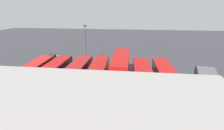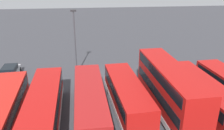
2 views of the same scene
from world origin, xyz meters
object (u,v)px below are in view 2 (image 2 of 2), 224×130
object	(u,v)px
bus_single_deck_fourth	(127,95)
bus_single_deck_sixth	(44,106)
bus_single_deck_second	(202,94)
bus_single_deck_seventh	(3,109)
lamp_post_tall	(75,38)
bus_double_decker_third	(168,88)
car_hatchback_silver	(10,71)
bus_single_deck_fifth	(90,102)

from	to	relation	value
bus_single_deck_fourth	bus_single_deck_sixth	size ratio (longest dim) A/B	0.91
bus_single_deck_second	bus_single_deck_seventh	size ratio (longest dim) A/B	1.09
bus_single_deck_seventh	lamp_post_tall	xyz separation A→B (m)	(-5.96, -10.58, 3.24)
bus_single_deck_second	bus_single_deck_fourth	size ratio (longest dim) A/B	1.08
bus_double_decker_third	bus_single_deck_sixth	world-z (taller)	bus_double_decker_third
bus_single_deck_fourth	bus_single_deck_sixth	bearing A→B (deg)	7.09
bus_single_deck_second	bus_single_deck_fourth	bearing A→B (deg)	-5.24
bus_single_deck_fourth	bus_single_deck_seventh	world-z (taller)	same
car_hatchback_silver	bus_single_deck_seventh	bearing A→B (deg)	102.82
bus_single_deck_fourth	bus_single_deck_fifth	size ratio (longest dim) A/B	0.89
bus_double_decker_third	bus_single_deck_seventh	bearing A→B (deg)	1.51
bus_single_deck_second	bus_single_deck_fifth	world-z (taller)	same
bus_double_decker_third	car_hatchback_silver	world-z (taller)	bus_double_decker_third
bus_single_deck_sixth	lamp_post_tall	world-z (taller)	lamp_post_tall
bus_single_deck_seventh	bus_single_deck_fourth	bearing A→B (deg)	-174.63
bus_double_decker_third	bus_single_deck_seventh	xyz separation A→B (m)	(14.51, 0.38, -0.83)
bus_single_deck_second	bus_single_deck_fifth	bearing A→B (deg)	0.30
bus_single_deck_fourth	bus_single_deck_seventh	bearing A→B (deg)	5.37
bus_single_deck_fourth	bus_single_deck_sixth	xyz separation A→B (m)	(7.40, 0.92, 0.00)
bus_single_deck_second	car_hatchback_silver	xyz separation A→B (m)	(20.38, -10.54, -0.92)
bus_single_deck_second	bus_single_deck_fourth	xyz separation A→B (m)	(7.15, -0.66, -0.00)
bus_single_deck_fourth	car_hatchback_silver	bearing A→B (deg)	-36.76
bus_single_deck_fourth	lamp_post_tall	xyz separation A→B (m)	(4.80, -9.57, 3.24)
lamp_post_tall	bus_double_decker_third	bearing A→B (deg)	129.98
bus_single_deck_fourth	bus_single_deck_second	bearing A→B (deg)	174.76
bus_single_deck_second	bus_double_decker_third	xyz separation A→B (m)	(3.39, -0.03, 0.83)
bus_single_deck_fourth	bus_single_deck_sixth	world-z (taller)	same
bus_double_decker_third	bus_single_deck_seventh	size ratio (longest dim) A/B	1.13
bus_double_decker_third	bus_single_deck_second	bearing A→B (deg)	179.54
bus_single_deck_fifth	bus_single_deck_sixth	xyz separation A→B (m)	(3.93, 0.21, -0.00)
bus_single_deck_fourth	car_hatchback_silver	distance (m)	16.54
bus_double_decker_third	car_hatchback_silver	xyz separation A→B (m)	(16.99, -10.51, -1.75)
bus_single_deck_seventh	lamp_post_tall	distance (m)	12.57
bus_single_deck_sixth	car_hatchback_silver	world-z (taller)	bus_single_deck_sixth
bus_single_deck_second	bus_single_deck_seventh	bearing A→B (deg)	1.14
car_hatchback_silver	bus_single_deck_fourth	bearing A→B (deg)	143.24
bus_single_deck_second	car_hatchback_silver	world-z (taller)	bus_single_deck_second
car_hatchback_silver	lamp_post_tall	xyz separation A→B (m)	(-8.43, 0.32, 4.16)
bus_double_decker_third	bus_single_deck_fifth	distance (m)	7.28
bus_single_deck_second	bus_double_decker_third	size ratio (longest dim) A/B	0.96
bus_single_deck_second	bus_single_deck_seventh	world-z (taller)	same
bus_double_decker_third	lamp_post_tall	world-z (taller)	lamp_post_tall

